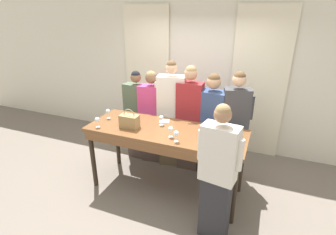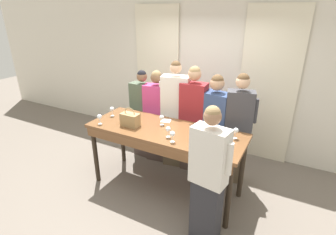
{
  "view_description": "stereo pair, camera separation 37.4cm",
  "coord_description": "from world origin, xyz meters",
  "px_view_note": "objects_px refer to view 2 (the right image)",
  "views": [
    {
      "loc": [
        1.28,
        -3.12,
        2.61
      ],
      "look_at": [
        0.0,
        0.08,
        1.16
      ],
      "focal_mm": 28.0,
      "sensor_mm": 36.0,
      "label": 1
    },
    {
      "loc": [
        1.62,
        -2.96,
        2.61
      ],
      "look_at": [
        0.0,
        0.08,
        1.16
      ],
      "focal_mm": 28.0,
      "sensor_mm": 36.0,
      "label": 2
    }
  ],
  "objects_px": {
    "wine_glass_back_left": "(168,129)",
    "tasting_bar": "(164,137)",
    "guest_cream_sweater": "(175,115)",
    "wine_glass_front_mid": "(99,117)",
    "guest_striped_shirt": "(193,119)",
    "handbag": "(130,119)",
    "guest_beige_cap": "(238,129)",
    "wine_glass_center_right": "(162,118)",
    "host_pouring": "(208,178)",
    "wine_bottle": "(208,137)",
    "guest_navy_coat": "(214,127)",
    "wine_glass_front_right": "(112,109)",
    "wine_glass_center_mid": "(202,127)",
    "guest_olive_jacket": "(143,114)",
    "wine_glass_front_left": "(172,134)",
    "guest_pink_top": "(157,117)",
    "wine_glass_center_left": "(236,131)"
  },
  "relations": [
    {
      "from": "wine_glass_front_right",
      "to": "wine_glass_front_mid",
      "type": "bearing_deg",
      "value": -82.6
    },
    {
      "from": "guest_cream_sweater",
      "to": "host_pouring",
      "type": "bearing_deg",
      "value": -51.33
    },
    {
      "from": "wine_glass_front_mid",
      "to": "guest_beige_cap",
      "type": "height_order",
      "value": "guest_beige_cap"
    },
    {
      "from": "wine_bottle",
      "to": "wine_glass_center_right",
      "type": "xyz_separation_m",
      "value": [
        -0.81,
        0.27,
        -0.0
      ]
    },
    {
      "from": "guest_olive_jacket",
      "to": "host_pouring",
      "type": "distance_m",
      "value": 2.18
    },
    {
      "from": "tasting_bar",
      "to": "handbag",
      "type": "height_order",
      "value": "handbag"
    },
    {
      "from": "tasting_bar",
      "to": "guest_striped_shirt",
      "type": "xyz_separation_m",
      "value": [
        0.13,
        0.72,
        0.03
      ]
    },
    {
      "from": "wine_glass_front_right",
      "to": "guest_olive_jacket",
      "type": "xyz_separation_m",
      "value": [
        0.16,
        0.65,
        -0.29
      ]
    },
    {
      "from": "wine_glass_back_left",
      "to": "guest_olive_jacket",
      "type": "distance_m",
      "value": 1.36
    },
    {
      "from": "wine_glass_back_left",
      "to": "tasting_bar",
      "type": "bearing_deg",
      "value": 131.72
    },
    {
      "from": "wine_glass_center_right",
      "to": "wine_glass_front_right",
      "type": "bearing_deg",
      "value": -175.42
    },
    {
      "from": "wine_bottle",
      "to": "tasting_bar",
      "type": "bearing_deg",
      "value": 169.64
    },
    {
      "from": "wine_glass_front_left",
      "to": "host_pouring",
      "type": "distance_m",
      "value": 0.75
    },
    {
      "from": "guest_striped_shirt",
      "to": "guest_beige_cap",
      "type": "distance_m",
      "value": 0.73
    },
    {
      "from": "wine_glass_front_left",
      "to": "guest_navy_coat",
      "type": "relative_size",
      "value": 0.09
    },
    {
      "from": "guest_olive_jacket",
      "to": "guest_beige_cap",
      "type": "relative_size",
      "value": 0.92
    },
    {
      "from": "wine_glass_front_right",
      "to": "guest_striped_shirt",
      "type": "distance_m",
      "value": 1.31
    },
    {
      "from": "wine_glass_center_right",
      "to": "host_pouring",
      "type": "distance_m",
      "value": 1.28
    },
    {
      "from": "wine_glass_front_left",
      "to": "guest_olive_jacket",
      "type": "distance_m",
      "value": 1.5
    },
    {
      "from": "wine_glass_center_left",
      "to": "wine_glass_center_mid",
      "type": "bearing_deg",
      "value": -165.49
    },
    {
      "from": "guest_olive_jacket",
      "to": "guest_pink_top",
      "type": "bearing_deg",
      "value": 0.0
    },
    {
      "from": "wine_glass_center_mid",
      "to": "wine_glass_center_right",
      "type": "distance_m",
      "value": 0.65
    },
    {
      "from": "wine_glass_center_right",
      "to": "tasting_bar",
      "type": "bearing_deg",
      "value": -49.9
    },
    {
      "from": "wine_bottle",
      "to": "guest_olive_jacket",
      "type": "relative_size",
      "value": 0.19
    },
    {
      "from": "wine_glass_front_mid",
      "to": "wine_glass_back_left",
      "type": "xyz_separation_m",
      "value": [
        1.09,
        0.1,
        -0.0
      ]
    },
    {
      "from": "wine_glass_center_right",
      "to": "guest_striped_shirt",
      "type": "bearing_deg",
      "value": 66.59
    },
    {
      "from": "wine_glass_front_mid",
      "to": "guest_striped_shirt",
      "type": "xyz_separation_m",
      "value": [
        1.08,
        0.99,
        -0.2
      ]
    },
    {
      "from": "wine_glass_front_mid",
      "to": "host_pouring",
      "type": "distance_m",
      "value": 1.88
    },
    {
      "from": "tasting_bar",
      "to": "host_pouring",
      "type": "height_order",
      "value": "host_pouring"
    },
    {
      "from": "handbag",
      "to": "guest_beige_cap",
      "type": "height_order",
      "value": "guest_beige_cap"
    },
    {
      "from": "wine_glass_front_left",
      "to": "guest_striped_shirt",
      "type": "relative_size",
      "value": 0.08
    },
    {
      "from": "wine_glass_front_left",
      "to": "wine_glass_front_right",
      "type": "relative_size",
      "value": 1.0
    },
    {
      "from": "tasting_bar",
      "to": "wine_bottle",
      "type": "distance_m",
      "value": 0.74
    },
    {
      "from": "wine_bottle",
      "to": "wine_glass_front_right",
      "type": "height_order",
      "value": "wine_bottle"
    },
    {
      "from": "tasting_bar",
      "to": "wine_glass_center_mid",
      "type": "bearing_deg",
      "value": 10.85
    },
    {
      "from": "guest_cream_sweater",
      "to": "wine_glass_back_left",
      "type": "bearing_deg",
      "value": -69.26
    },
    {
      "from": "wine_glass_front_mid",
      "to": "guest_beige_cap",
      "type": "relative_size",
      "value": 0.09
    },
    {
      "from": "wine_glass_front_right",
      "to": "wine_glass_center_right",
      "type": "relative_size",
      "value": 1.0
    },
    {
      "from": "wine_glass_front_right",
      "to": "guest_pink_top",
      "type": "bearing_deg",
      "value": 55.75
    },
    {
      "from": "guest_cream_sweater",
      "to": "guest_navy_coat",
      "type": "bearing_deg",
      "value": 0.0
    },
    {
      "from": "guest_pink_top",
      "to": "guest_cream_sweater",
      "type": "distance_m",
      "value": 0.37
    },
    {
      "from": "tasting_bar",
      "to": "guest_navy_coat",
      "type": "xyz_separation_m",
      "value": [
        0.5,
        0.72,
        -0.03
      ]
    },
    {
      "from": "host_pouring",
      "to": "guest_cream_sweater",
      "type": "bearing_deg",
      "value": 128.67
    },
    {
      "from": "wine_glass_back_left",
      "to": "guest_beige_cap",
      "type": "distance_m",
      "value": 1.16
    },
    {
      "from": "wine_bottle",
      "to": "wine_glass_center_mid",
      "type": "distance_m",
      "value": 0.28
    },
    {
      "from": "wine_glass_front_mid",
      "to": "wine_glass_center_right",
      "type": "xyz_separation_m",
      "value": [
        0.83,
        0.41,
        0.0
      ]
    },
    {
      "from": "wine_glass_front_left",
      "to": "wine_glass_center_left",
      "type": "bearing_deg",
      "value": 34.67
    },
    {
      "from": "wine_glass_front_left",
      "to": "wine_glass_front_right",
      "type": "xyz_separation_m",
      "value": [
        -1.25,
        0.34,
        0.0
      ]
    },
    {
      "from": "guest_pink_top",
      "to": "guest_striped_shirt",
      "type": "xyz_separation_m",
      "value": [
        0.68,
        -0.0,
        0.08
      ]
    },
    {
      "from": "wine_glass_center_mid",
      "to": "guest_beige_cap",
      "type": "height_order",
      "value": "guest_beige_cap"
    }
  ]
}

